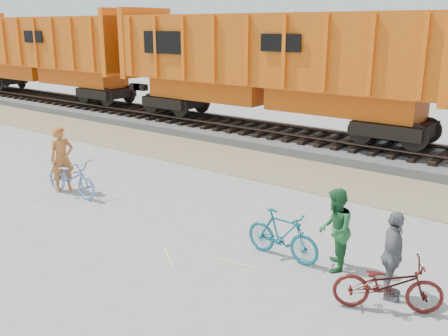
{
  "coord_description": "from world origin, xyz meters",
  "views": [
    {
      "loc": [
        7.18,
        -7.65,
        4.43
      ],
      "look_at": [
        0.1,
        1.5,
        1.1
      ],
      "focal_mm": 40.0,
      "sensor_mm": 36.0,
      "label": 1
    }
  ],
  "objects": [
    {
      "name": "gravel_strip",
      "position": [
        0.0,
        5.5,
        0.01
      ],
      "size": [
        120.0,
        3.0,
        0.02
      ],
      "primitive_type": "cube",
      "color": "#96845D",
      "rests_on": "ground"
    },
    {
      "name": "bicycle_blue",
      "position": [
        -3.88,
        -0.06,
        0.51
      ],
      "size": [
        1.94,
        0.69,
        1.02
      ],
      "primitive_type": "imported",
      "rotation": [
        0.0,
        0.0,
        1.58
      ],
      "color": "#6D8DC7",
      "rests_on": "ground"
    },
    {
      "name": "person_man",
      "position": [
        3.58,
        0.35,
        0.79
      ],
      "size": [
        0.84,
        0.93,
        1.58
      ],
      "primitive_type": "imported",
      "rotation": [
        0.0,
        0.0,
        -1.18
      ],
      "color": "#256632",
      "rests_on": "ground"
    },
    {
      "name": "track",
      "position": [
        0.0,
        9.0,
        0.47
      ],
      "size": [
        120.0,
        2.6,
        0.24
      ],
      "color": "black",
      "rests_on": "ballast_bed"
    },
    {
      "name": "bicycle_teal",
      "position": [
        2.58,
        0.15,
        0.49
      ],
      "size": [
        1.63,
        0.5,
        0.97
      ],
      "primitive_type": "imported",
      "rotation": [
        0.0,
        0.0,
        1.54
      ],
      "color": "#0F5E72",
      "rests_on": "ground"
    },
    {
      "name": "hopper_car_left",
      "position": [
        -18.44,
        9.0,
        3.01
      ],
      "size": [
        14.0,
        3.13,
        4.65
      ],
      "color": "black",
      "rests_on": "track"
    },
    {
      "name": "person_woman",
      "position": [
        4.79,
        -0.02,
        0.77
      ],
      "size": [
        0.62,
        0.97,
        1.54
      ],
      "primitive_type": "imported",
      "rotation": [
        0.0,
        0.0,
        1.86
      ],
      "color": "slate",
      "rests_on": "ground"
    },
    {
      "name": "hopper_car_center",
      "position": [
        -3.44,
        9.0,
        3.01
      ],
      "size": [
        14.0,
        3.13,
        4.65
      ],
      "color": "black",
      "rests_on": "track"
    },
    {
      "name": "person_solo",
      "position": [
        -4.38,
        0.04,
        0.9
      ],
      "size": [
        0.6,
        0.75,
        1.81
      ],
      "primitive_type": "imported",
      "rotation": [
        0.0,
        0.0,
        1.29
      ],
      "color": "#BF672B",
      "rests_on": "ground"
    },
    {
      "name": "ballast_bed",
      "position": [
        0.0,
        9.0,
        0.15
      ],
      "size": [
        120.0,
        4.0,
        0.3
      ],
      "primitive_type": "cube",
      "color": "slate",
      "rests_on": "ground"
    },
    {
      "name": "ground",
      "position": [
        0.0,
        0.0,
        0.0
      ],
      "size": [
        120.0,
        120.0,
        0.0
      ],
      "primitive_type": "plane",
      "color": "#9E9E99",
      "rests_on": "ground"
    },
    {
      "name": "bicycle_maroon",
      "position": [
        4.89,
        -0.42,
        0.45
      ],
      "size": [
        1.8,
        1.33,
        0.9
      ],
      "primitive_type": "imported",
      "rotation": [
        0.0,
        0.0,
        2.05
      ],
      "color": "#4C1410",
      "rests_on": "ground"
    }
  ]
}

